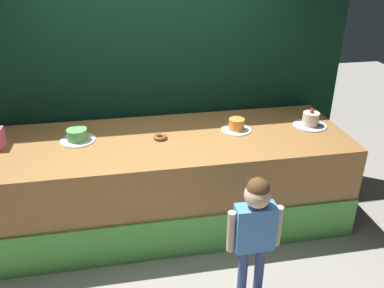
# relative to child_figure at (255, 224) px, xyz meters

# --- Properties ---
(ground_plane) EXTENTS (12.00, 12.00, 0.00)m
(ground_plane) POSITION_rel_child_figure_xyz_m (-0.59, 0.55, -0.72)
(ground_plane) COLOR gray
(stage_platform) EXTENTS (3.64, 1.20, 0.94)m
(stage_platform) POSITION_rel_child_figure_xyz_m (-0.59, 1.13, -0.25)
(stage_platform) COLOR #9E6B38
(stage_platform) RESTS_ON ground_plane
(curtain_backdrop) EXTENTS (4.25, 0.08, 2.88)m
(curtain_backdrop) POSITION_rel_child_figure_xyz_m (-0.59, 1.83, 0.71)
(curtain_backdrop) COLOR black
(curtain_backdrop) RESTS_ON ground_plane
(child_figure) EXTENTS (0.43, 0.20, 1.12)m
(child_figure) POSITION_rel_child_figure_xyz_m (0.00, 0.00, 0.00)
(child_figure) COLOR #3F4C8C
(child_figure) RESTS_ON ground_plane
(donut) EXTENTS (0.13, 0.13, 0.04)m
(donut) POSITION_rel_child_figure_xyz_m (-0.59, 1.14, 0.24)
(donut) COLOR brown
(donut) RESTS_ON stage_platform
(cake_left) EXTENTS (0.33, 0.33, 0.12)m
(cake_left) POSITION_rel_child_figure_xyz_m (-1.36, 1.24, 0.27)
(cake_left) COLOR silver
(cake_left) RESTS_ON stage_platform
(cake_center) EXTENTS (0.30, 0.30, 0.17)m
(cake_center) POSITION_rel_child_figure_xyz_m (0.19, 1.21, 0.27)
(cake_center) COLOR white
(cake_center) RESTS_ON stage_platform
(cake_right) EXTENTS (0.34, 0.34, 0.19)m
(cake_right) POSITION_rel_child_figure_xyz_m (0.96, 1.17, 0.28)
(cake_right) COLOR silver
(cake_right) RESTS_ON stage_platform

